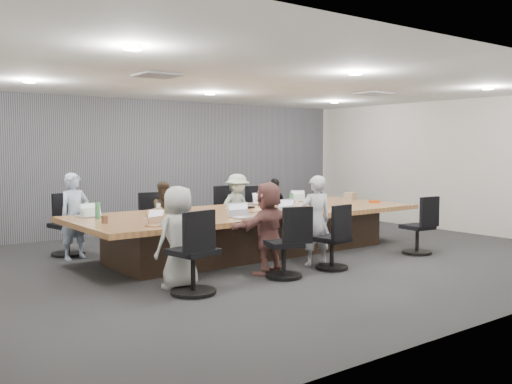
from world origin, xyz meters
TOP-DOWN VIEW (x-y plane):
  - floor at (0.00, 0.00)m, footprint 10.00×8.00m
  - ceiling at (0.00, 0.00)m, footprint 10.00×8.00m
  - wall_back at (0.00, 4.00)m, footprint 10.00×0.00m
  - wall_front at (0.00, -4.00)m, footprint 10.00×0.00m
  - wall_right at (5.00, 0.00)m, footprint 0.00×8.00m
  - curtain at (0.00, 3.92)m, footprint 9.80×0.04m
  - conference_table at (0.00, 0.50)m, footprint 6.00×2.20m
  - chair_0 at (-2.55, 2.20)m, footprint 0.66×0.66m
  - chair_1 at (-0.92, 2.20)m, footprint 0.56×0.56m
  - chair_2 at (0.64, 2.20)m, footprint 0.66×0.66m
  - chair_3 at (1.55, 2.20)m, footprint 0.65×0.65m
  - chair_4 at (-2.17, -1.20)m, footprint 0.69×0.69m
  - chair_5 at (-0.73, -1.20)m, footprint 0.67×0.67m
  - chair_6 at (0.19, -1.20)m, footprint 0.56×0.56m
  - chair_7 at (2.19, -1.20)m, footprint 0.56×0.56m
  - person_0 at (-2.55, 1.85)m, footprint 0.56×0.42m
  - laptop_0 at (-2.55, 1.30)m, footprint 0.34×0.25m
  - person_1 at (-0.92, 1.85)m, footprint 0.61×0.50m
  - laptop_1 at (-0.92, 1.30)m, footprint 0.33×0.26m
  - person_2 at (0.64, 1.85)m, footprint 0.87×0.56m
  - laptop_2 at (0.64, 1.30)m, footprint 0.29×0.20m
  - person_3 at (1.55, 1.85)m, footprint 0.71×0.37m
  - laptop_3 at (1.55, 1.30)m, footprint 0.33×0.26m
  - person_4 at (-2.17, -0.85)m, footprint 0.70×0.52m
  - laptop_4 at (-2.17, -0.30)m, footprint 0.33×0.26m
  - person_5 at (-0.73, -0.85)m, footprint 1.27×0.65m
  - laptop_5 at (-0.73, -0.30)m, footprint 0.37×0.27m
  - person_6 at (0.19, -0.85)m, footprint 0.57×0.44m
  - laptop_6 at (0.19, -0.30)m, footprint 0.36×0.26m
  - bottle_green_left at (-2.53, 0.91)m, footprint 0.08×0.08m
  - bottle_green_right at (0.84, 0.47)m, footprint 0.08×0.08m
  - bottle_clear at (-1.73, 0.55)m, footprint 0.08×0.08m
  - cup_white_far at (-0.23, 0.88)m, footprint 0.09×0.09m
  - cup_white_near at (1.07, 0.58)m, footprint 0.08×0.08m
  - mug_brown at (-2.65, 0.36)m, footprint 0.09×0.09m
  - mic_left at (-0.61, 0.18)m, footprint 0.14×0.10m
  - mic_right at (0.13, 0.75)m, footprint 0.18×0.14m
  - stapler at (0.08, 0.19)m, footprint 0.16×0.05m
  - canvas_bag at (2.65, 0.78)m, footprint 0.33×0.27m
  - snack_packet at (2.65, 0.15)m, footprint 0.23×0.21m

SIDE VIEW (x-z plane):
  - floor at x=0.00m, z-range 0.00..0.00m
  - chair_1 at x=-0.92m, z-range 0.00..0.73m
  - chair_6 at x=0.19m, z-range 0.00..0.74m
  - chair_7 at x=2.19m, z-range 0.00..0.76m
  - chair_3 at x=1.55m, z-range 0.00..0.77m
  - chair_5 at x=-0.73m, z-range 0.00..0.79m
  - conference_table at x=0.00m, z-range 0.03..0.77m
  - chair_2 at x=0.64m, z-range 0.00..0.83m
  - chair_0 at x=-2.55m, z-range 0.00..0.84m
  - chair_4 at x=-2.17m, z-range 0.00..0.88m
  - person_3 at x=1.55m, z-range 0.00..1.17m
  - person_1 at x=-0.92m, z-range 0.00..1.19m
  - person_2 at x=0.64m, z-range 0.00..1.28m
  - person_4 at x=-2.17m, z-range 0.00..1.31m
  - person_5 at x=-0.73m, z-range 0.00..1.31m
  - person_6 at x=0.19m, z-range 0.00..1.37m
  - person_0 at x=-2.55m, z-range 0.00..1.38m
  - laptop_0 at x=-2.55m, z-range 0.74..0.76m
  - laptop_1 at x=-0.92m, z-range 0.74..0.76m
  - laptop_2 at x=0.64m, z-range 0.74..0.76m
  - laptop_3 at x=1.55m, z-range 0.74..0.76m
  - laptop_4 at x=-2.17m, z-range 0.74..0.76m
  - laptop_5 at x=-0.73m, z-range 0.74..0.76m
  - laptop_6 at x=0.19m, z-range 0.74..0.76m
  - mic_left at x=-0.61m, z-range 0.74..0.77m
  - mic_right at x=0.13m, z-range 0.74..0.77m
  - snack_packet at x=2.65m, z-range 0.74..0.78m
  - stapler at x=0.08m, z-range 0.74..0.80m
  - cup_white_far at x=-0.23m, z-range 0.74..0.83m
  - cup_white_near at x=1.07m, z-range 0.74..0.83m
  - mug_brown at x=-2.65m, z-range 0.74..0.85m
  - canvas_bag at x=2.65m, z-range 0.74..0.89m
  - bottle_clear at x=-1.73m, z-range 0.74..0.96m
  - bottle_green_right at x=0.84m, z-range 0.74..0.99m
  - bottle_green_left at x=-2.53m, z-range 0.74..0.99m
  - wall_back at x=0.00m, z-range 0.00..2.80m
  - wall_front at x=0.00m, z-range 0.00..2.80m
  - wall_right at x=5.00m, z-range 0.00..2.80m
  - curtain at x=0.00m, z-range 0.00..2.80m
  - ceiling at x=0.00m, z-range 2.80..2.80m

